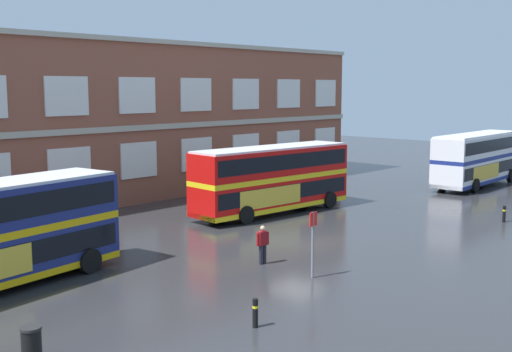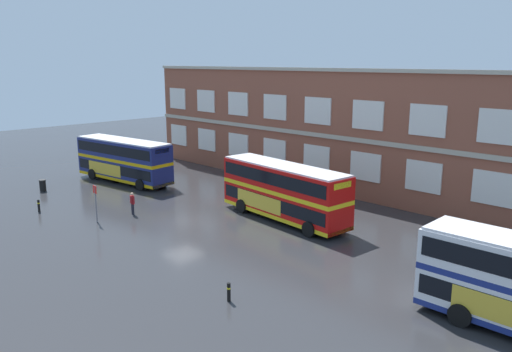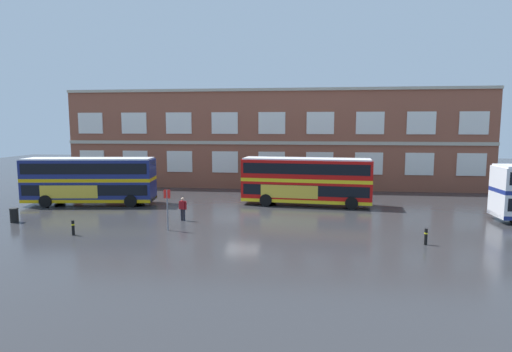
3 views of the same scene
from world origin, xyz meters
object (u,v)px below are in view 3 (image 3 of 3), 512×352
(double_decker_middle, at_px, (306,180))
(safety_bollard_west, at_px, (426,236))
(waiting_passenger, at_px, (183,208))
(safety_bollard_east, at_px, (73,228))
(bus_stand_flag, at_px, (167,206))
(station_litter_bin, at_px, (14,215))
(double_decker_near, at_px, (90,180))

(double_decker_middle, xyz_separation_m, safety_bollard_west, (6.91, -11.49, -1.66))
(waiting_passenger, relative_size, safety_bollard_east, 1.79)
(safety_bollard_east, bearing_deg, double_decker_middle, 39.40)
(bus_stand_flag, bearing_deg, station_litter_bin, 175.50)
(double_decker_near, distance_m, safety_bollard_east, 10.85)
(double_decker_middle, xyz_separation_m, waiting_passenger, (-8.85, -7.16, -1.22))
(waiting_passenger, xyz_separation_m, safety_bollard_east, (-5.67, -4.77, -0.44))
(bus_stand_flag, height_order, safety_bollard_west, bus_stand_flag)
(station_litter_bin, bearing_deg, waiting_passenger, 9.29)
(bus_stand_flag, relative_size, safety_bollard_west, 2.84)
(double_decker_middle, distance_m, station_litter_bin, 22.62)
(safety_bollard_east, bearing_deg, double_decker_near, 112.81)
(safety_bollard_west, relative_size, safety_bollard_east, 1.00)
(double_decker_near, bearing_deg, bus_stand_flag, -39.51)
(waiting_passenger, relative_size, bus_stand_flag, 0.63)
(double_decker_near, xyz_separation_m, station_litter_bin, (-1.97, -7.05, -1.63))
(double_decker_near, bearing_deg, waiting_passenger, -27.52)
(safety_bollard_east, bearing_deg, waiting_passenger, 40.09)
(waiting_passenger, bearing_deg, station_litter_bin, -170.71)
(double_decker_middle, bearing_deg, station_litter_bin, -156.25)
(double_decker_middle, relative_size, safety_bollard_west, 11.77)
(bus_stand_flag, relative_size, station_litter_bin, 2.62)
(double_decker_middle, height_order, safety_bollard_east, double_decker_middle)
(safety_bollard_west, height_order, safety_bollard_east, same)
(double_decker_near, xyz_separation_m, double_decker_middle, (18.67, 2.04, 0.00))
(double_decker_near, bearing_deg, safety_bollard_east, -67.19)
(double_decker_near, height_order, bus_stand_flag, double_decker_near)
(double_decker_near, distance_m, waiting_passenger, 11.14)
(double_decker_middle, height_order, bus_stand_flag, double_decker_middle)
(waiting_passenger, relative_size, station_litter_bin, 1.65)
(safety_bollard_east, bearing_deg, safety_bollard_west, 1.16)
(bus_stand_flag, height_order, safety_bollard_east, bus_stand_flag)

